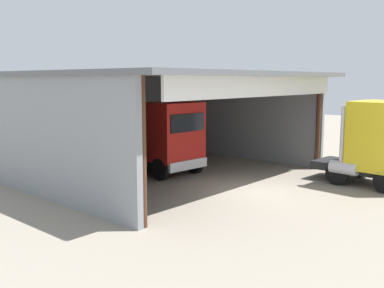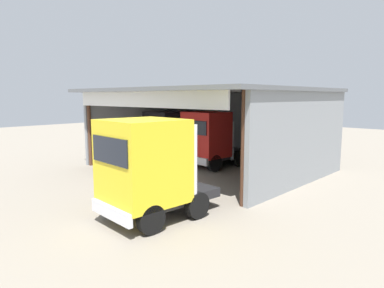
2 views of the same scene
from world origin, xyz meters
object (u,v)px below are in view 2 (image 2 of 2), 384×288
(oil_drum, at_px, (274,158))
(truck_yellow_center_right_bay, at_px, (147,167))
(truck_black_right_bay, at_px, (169,134))
(tool_cart, at_px, (302,162))
(truck_red_left_bay, at_px, (209,139))

(oil_drum, bearing_deg, truck_yellow_center_right_bay, -81.41)
(truck_black_right_bay, height_order, tool_cart, truck_black_right_bay)
(truck_black_right_bay, xyz_separation_m, oil_drum, (6.66, 3.33, -1.38))
(oil_drum, xyz_separation_m, tool_cart, (2.10, -0.38, 0.06))
(truck_yellow_center_right_bay, relative_size, tool_cart, 4.57)
(oil_drum, height_order, tool_cart, tool_cart)
(truck_black_right_bay, distance_m, oil_drum, 7.57)
(truck_red_left_bay, relative_size, tool_cart, 4.95)
(truck_yellow_center_right_bay, xyz_separation_m, oil_drum, (-1.83, 12.13, -1.53))
(truck_red_left_bay, bearing_deg, truck_black_right_bay, 0.36)
(truck_black_right_bay, bearing_deg, truck_red_left_bay, 179.60)
(truck_black_right_bay, height_order, truck_red_left_bay, truck_red_left_bay)
(truck_black_right_bay, bearing_deg, tool_cart, -158.65)
(tool_cart, bearing_deg, truck_red_left_bay, -146.04)
(truck_black_right_bay, distance_m, truck_red_left_bay, 4.06)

